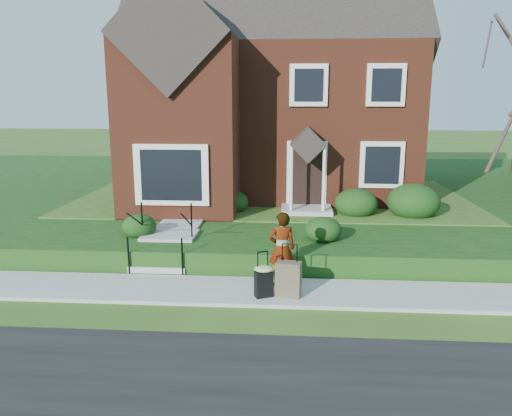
# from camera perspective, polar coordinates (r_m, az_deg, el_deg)

# --- Properties ---
(ground) EXTENTS (120.00, 120.00, 0.00)m
(ground) POSITION_cam_1_polar(r_m,az_deg,el_deg) (11.11, 0.19, -9.72)
(ground) COLOR #2D5119
(ground) RESTS_ON ground
(sidewalk) EXTENTS (60.00, 1.60, 0.08)m
(sidewalk) POSITION_cam_1_polar(r_m,az_deg,el_deg) (11.09, 0.19, -9.53)
(sidewalk) COLOR #9E9B93
(sidewalk) RESTS_ON ground
(terrace) EXTENTS (44.00, 20.00, 0.60)m
(terrace) POSITION_cam_1_polar(r_m,az_deg,el_deg) (21.77, 12.75, 1.79)
(terrace) COLOR #133C10
(terrace) RESTS_ON ground
(walkway) EXTENTS (1.20, 6.00, 0.06)m
(walkway) POSITION_cam_1_polar(r_m,az_deg,el_deg) (16.00, -7.55, -0.56)
(walkway) COLOR #9E9B93
(walkway) RESTS_ON terrace
(main_house) EXTENTS (10.40, 10.20, 9.40)m
(main_house) POSITION_cam_1_polar(r_m,az_deg,el_deg) (19.93, 1.53, 15.48)
(main_house) COLOR maroon
(main_house) RESTS_ON terrace
(front_steps) EXTENTS (1.40, 2.02, 1.50)m
(front_steps) POSITION_cam_1_polar(r_m,az_deg,el_deg) (13.07, -10.28, -4.30)
(front_steps) COLOR #9E9B93
(front_steps) RESTS_ON ground
(foundation_shrubs) EXTENTS (10.07, 4.22, 1.14)m
(foundation_shrubs) POSITION_cam_1_polar(r_m,az_deg,el_deg) (15.45, 4.13, 0.80)
(foundation_shrubs) COLOR black
(foundation_shrubs) RESTS_ON terrace
(woman) EXTENTS (0.68, 0.51, 1.68)m
(woman) POSITION_cam_1_polar(r_m,az_deg,el_deg) (11.13, 2.97, -4.66)
(woman) COLOR #999999
(woman) RESTS_ON sidewalk
(suitcase_black) EXTENTS (0.51, 0.47, 0.99)m
(suitcase_black) POSITION_cam_1_polar(r_m,az_deg,el_deg) (10.59, 0.90, -8.17)
(suitcase_black) COLOR black
(suitcase_black) RESTS_ON sidewalk
(suitcase_olive) EXTENTS (0.57, 0.39, 1.13)m
(suitcase_olive) POSITION_cam_1_polar(r_m,az_deg,el_deg) (10.64, 3.73, -8.11)
(suitcase_olive) COLOR brown
(suitcase_olive) RESTS_ON sidewalk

